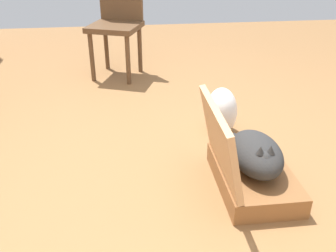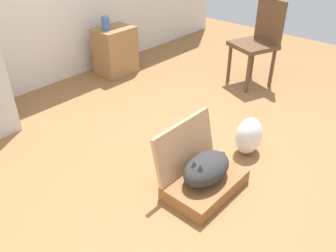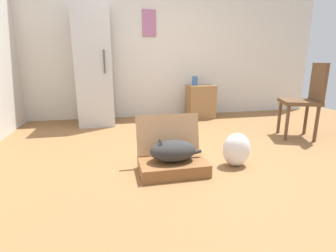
# 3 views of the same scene
# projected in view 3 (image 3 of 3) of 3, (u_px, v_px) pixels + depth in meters

# --- Properties ---
(ground_plane) EXTENTS (7.68, 7.68, 0.00)m
(ground_plane) POSITION_uv_depth(u_px,v_px,m) (196.00, 154.00, 2.95)
(ground_plane) COLOR olive
(ground_plane) RESTS_ON ground
(wall_back) EXTENTS (6.40, 0.15, 2.60)m
(wall_back) POSITION_uv_depth(u_px,v_px,m) (159.00, 47.00, 4.76)
(wall_back) COLOR silver
(wall_back) RESTS_ON ground
(suitcase_base) EXTENTS (0.64, 0.41, 0.12)m
(suitcase_base) POSITION_uv_depth(u_px,v_px,m) (173.00, 167.00, 2.44)
(suitcase_base) COLOR brown
(suitcase_base) RESTS_ON ground
(suitcase_lid) EXTENTS (0.64, 0.12, 0.40)m
(suitcase_lid) POSITION_uv_depth(u_px,v_px,m) (168.00, 134.00, 2.58)
(suitcase_lid) COLOR tan
(suitcase_lid) RESTS_ON suitcase_base
(cat) EXTENTS (0.52, 0.28, 0.22)m
(cat) POSITION_uv_depth(u_px,v_px,m) (173.00, 151.00, 2.40)
(cat) COLOR #2D2D2D
(cat) RESTS_ON suitcase_base
(plastic_bag_white) EXTENTS (0.29, 0.22, 0.34)m
(plastic_bag_white) POSITION_uv_depth(u_px,v_px,m) (237.00, 150.00, 2.58)
(plastic_bag_white) COLOR white
(plastic_bag_white) RESTS_ON ground
(refrigerator) EXTENTS (0.56, 0.69, 1.88)m
(refrigerator) POSITION_uv_depth(u_px,v_px,m) (94.00, 67.00, 4.17)
(refrigerator) COLOR #B7BABC
(refrigerator) RESTS_ON ground
(side_table) EXTENTS (0.49, 0.38, 0.61)m
(side_table) POSITION_uv_depth(u_px,v_px,m) (200.00, 102.00, 4.77)
(side_table) COLOR olive
(side_table) RESTS_ON ground
(vase_tall) EXTENTS (0.10, 0.10, 0.17)m
(vase_tall) POSITION_uv_depth(u_px,v_px,m) (195.00, 81.00, 4.64)
(vase_tall) COLOR #38609E
(vase_tall) RESTS_ON side_table
(chair) EXTENTS (0.59, 0.60, 1.02)m
(chair) POSITION_uv_depth(u_px,v_px,m) (306.00, 98.00, 3.46)
(chair) COLOR brown
(chair) RESTS_ON ground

